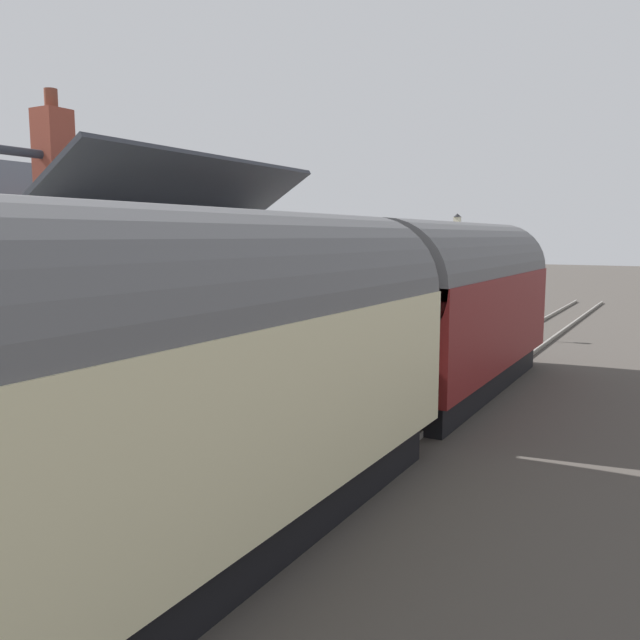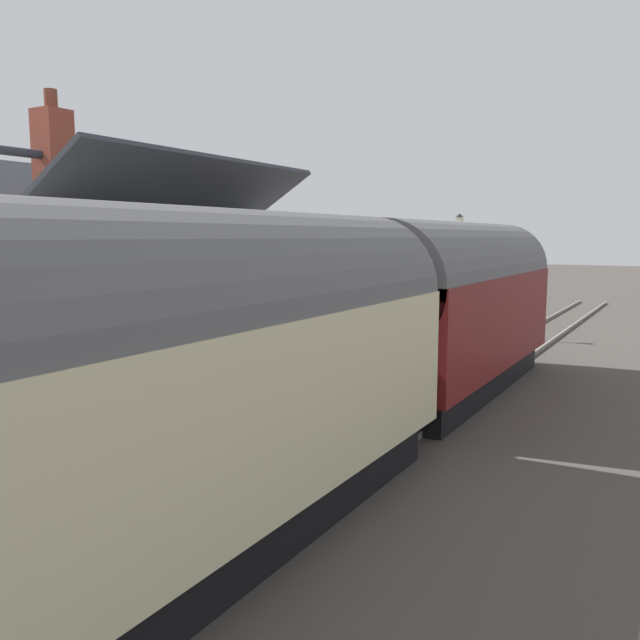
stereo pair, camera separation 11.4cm
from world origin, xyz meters
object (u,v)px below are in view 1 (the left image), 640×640
bench_by_lamp (391,310)px  station_sign_board (179,334)px  train (235,369)px  tree_distant (325,246)px  planter_bench_right (348,302)px  planter_under_sign (312,344)px  planter_edge_near (125,396)px  planter_by_door (315,311)px  bench_platform_end (348,319)px  bench_mid_platform (447,296)px  bench_near_building (423,302)px  lamp_post_platform (457,244)px  planter_bench_left (314,321)px  station_building (144,295)px  planter_corner_building (362,305)px

bench_by_lamp → station_sign_board: (-11.21, -0.63, 0.71)m
train → tree_distant: tree_distant is taller
planter_bench_right → station_sign_board: bearing=-165.4°
planter_under_sign → planter_bench_right: bearing=22.8°
planter_edge_near → tree_distant: size_ratio=0.19×
planter_edge_near → tree_distant: (22.30, 9.01, 1.96)m
planter_by_door → planter_edge_near: planter_edge_near is taller
bench_platform_end → planter_edge_near: planter_edge_near is taller
bench_platform_end → planter_under_sign: bearing=-163.3°
planter_edge_near → station_sign_board: 2.06m
planter_edge_near → train: bearing=-97.7°
bench_platform_end → bench_mid_platform: 8.95m
planter_edge_near → tree_distant: 24.13m
planter_bench_right → station_sign_board: station_sign_board is taller
bench_by_lamp → bench_near_building: size_ratio=1.00×
lamp_post_platform → station_sign_board: 15.91m
bench_by_lamp → planter_bench_left: size_ratio=1.75×
train → planter_under_sign: size_ratio=30.31×
bench_near_building → station_building: bearing=172.4°
planter_bench_right → bench_near_building: bearing=-79.6°
bench_by_lamp → planter_under_sign: 7.40m
bench_platform_end → planter_bench_left: bearing=108.1°
train → bench_by_lamp: train is taller
bench_near_building → station_sign_board: bearing=-177.4°
station_building → planter_by_door: station_building is taller
planter_by_door → planter_corner_building: 1.97m
train → planter_by_door: 14.73m
bench_mid_platform → tree_distant: size_ratio=0.29×
planter_by_door → planter_bench_right: (2.66, 0.04, 0.09)m
planter_bench_right → planter_bench_left: size_ratio=0.93×
bench_mid_platform → station_sign_board: size_ratio=0.89×
bench_platform_end → bench_near_building: size_ratio=0.99×
planter_bench_left → planter_under_sign: 4.66m
tree_distant → bench_mid_platform: bearing=-112.6°
bench_by_lamp → planter_edge_near: size_ratio=1.51×
station_building → planter_under_sign: (2.43, -2.88, -1.21)m
bench_near_building → planter_bench_left: bench_near_building is taller
train → bench_by_lamp: (13.40, 3.59, -0.75)m
bench_mid_platform → station_sign_board: bearing=-177.6°
bench_near_building → planter_corner_building: size_ratio=1.65×
station_building → tree_distant: station_building is taller
bench_by_lamp → tree_distant: bearing=40.3°
train → bench_by_lamp: size_ratio=19.37×
bench_near_building → lamp_post_platform: lamp_post_platform is taller
bench_mid_platform → bench_by_lamp: bearing=-179.0°
lamp_post_platform → station_sign_board: (-15.84, 0.08, -1.49)m
planter_bench_left → station_sign_board: bearing=-167.3°
bench_mid_platform → planter_by_door: size_ratio=1.35×
planter_by_door → lamp_post_platform: 6.48m
tree_distant → bench_by_lamp: bearing=-139.7°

